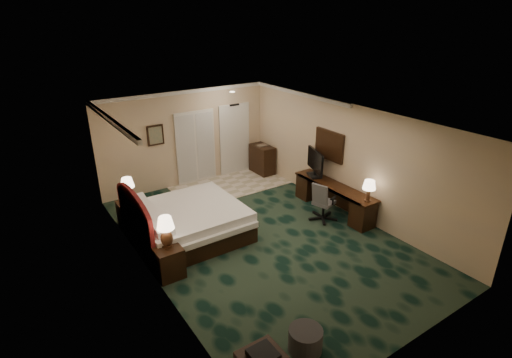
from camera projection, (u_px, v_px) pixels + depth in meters
floor at (262, 238)px, 8.87m from camera, size 5.00×7.50×0.00m
ceiling at (263, 119)px, 7.82m from camera, size 5.00×7.50×0.00m
wall_back at (186, 138)px, 11.21m from camera, size 5.00×0.00×2.70m
wall_front at (417, 272)px, 5.48m from camera, size 5.00×0.00×2.70m
wall_left at (146, 213)px, 7.06m from camera, size 0.00×7.50×2.70m
wall_right at (347, 159)px, 9.63m from camera, size 0.00×7.50×2.70m
crown_molding at (263, 122)px, 7.84m from camera, size 5.00×7.50×0.10m
tile_patch at (231, 185)px, 11.55m from camera, size 3.20×1.70×0.01m
headboard at (136, 222)px, 8.11m from camera, size 0.12×2.00×1.40m
entry_door at (234, 140)px, 12.10m from camera, size 1.02×0.06×2.18m
closet_doors at (196, 147)px, 11.43m from camera, size 1.20×0.06×2.10m
wall_art at (155, 135)px, 10.62m from camera, size 0.45×0.06×0.55m
wall_mirror at (329, 145)px, 9.99m from camera, size 0.05×0.95×0.75m
bed at (190, 222)px, 8.80m from camera, size 2.23×2.07×0.71m
nightstand_near at (168, 261)px, 7.52m from camera, size 0.49×0.56×0.61m
nightstand_far at (130, 215)px, 9.23m from camera, size 0.49×0.56×0.61m
lamp_near at (166, 232)px, 7.30m from camera, size 0.35×0.35×0.62m
lamp_far at (128, 190)px, 9.06m from camera, size 0.35×0.35×0.59m
bed_bench at (229, 212)px, 9.55m from camera, size 0.59×1.26×0.41m
ottoman at (305, 340)px, 5.88m from camera, size 0.57×0.57×0.36m
desk at (333, 198)px, 9.93m from camera, size 0.52×2.43×0.70m
tv at (315, 163)px, 10.20m from camera, size 0.38×0.88×0.70m
desk_lamp at (369, 191)px, 8.89m from camera, size 0.37×0.37×0.52m
desk_chair at (324, 201)px, 9.48m from camera, size 0.71×0.69×0.99m
minibar at (262, 159)px, 12.29m from camera, size 0.46×0.82×0.87m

